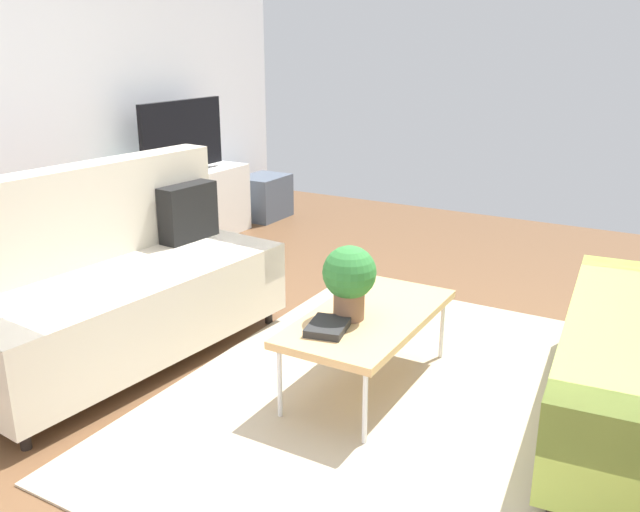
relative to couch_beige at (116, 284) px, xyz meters
The scene contains 13 objects.
ground_plane 1.43m from the couch_beige, 69.51° to the right, with size 7.68×7.68×0.00m, color brown.
area_rug 1.71m from the couch_beige, 78.47° to the right, with size 2.90×2.20×0.01m, color tan.
couch_beige is the anchor object (origin of this frame).
coffee_table 1.47m from the couch_beige, 74.99° to the right, with size 1.10×0.56×0.42m.
tv_console 2.29m from the couch_beige, 31.23° to the left, with size 1.40×0.44×0.64m, color silver.
tv 2.33m from the couch_beige, 30.79° to the left, with size 1.00×0.20×0.64m.
storage_trunk 3.25m from the couch_beige, 19.55° to the left, with size 0.52×0.40×0.44m, color #4C5666.
potted_plant 1.40m from the couch_beige, 78.38° to the right, with size 0.27×0.27×0.38m.
table_book_0 1.34m from the couch_beige, 86.07° to the right, with size 0.24×0.18×0.04m, color #262626.
vase_0 1.87m from the couch_beige, 41.94° to the left, with size 0.09×0.09×0.14m, color #33B29E.
vase_1 1.98m from the couch_beige, 38.97° to the left, with size 0.12×0.12×0.17m, color #33B29E.
bottle_0 2.07m from the couch_beige, 33.90° to the left, with size 0.06×0.06×0.19m, color #3F8C4C.
bottle_1 2.16m from the couch_beige, 32.27° to the left, with size 0.05×0.05×0.14m, color gold.
Camera 1 is at (-3.00, -1.52, 1.78)m, focal length 37.54 mm.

